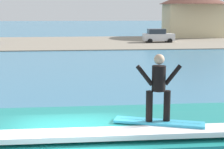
# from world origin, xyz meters

# --- Properties ---
(surfboard) EXTENTS (2.12, 1.07, 0.06)m
(surfboard) POSITION_xyz_m (2.14, 0.36, 1.87)
(surfboard) COLOR #33A5CC
(surfboard) RESTS_ON wave_crest
(surfer) EXTENTS (1.07, 0.32, 1.58)m
(surfer) POSITION_xyz_m (2.12, 0.37, 2.77)
(surfer) COLOR black
(surfer) RESTS_ON surfboard
(shoreline_bank) EXTENTS (120.00, 18.92, 0.10)m
(shoreline_bank) POSITION_xyz_m (0.00, 41.05, 0.05)
(shoreline_bank) COLOR gray
(shoreline_bank) RESTS_ON ground_plane
(car_far_shore) EXTENTS (4.07, 2.07, 1.86)m
(car_far_shore) POSITION_xyz_m (11.03, 39.84, 0.94)
(car_far_shore) COLOR silver
(car_far_shore) RESTS_ON ground_plane
(house_gabled_white) EXTENTS (10.65, 10.65, 7.39)m
(house_gabled_white) POSITION_xyz_m (18.48, 48.53, 4.44)
(house_gabled_white) COLOR beige
(house_gabled_white) RESTS_ON ground_plane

